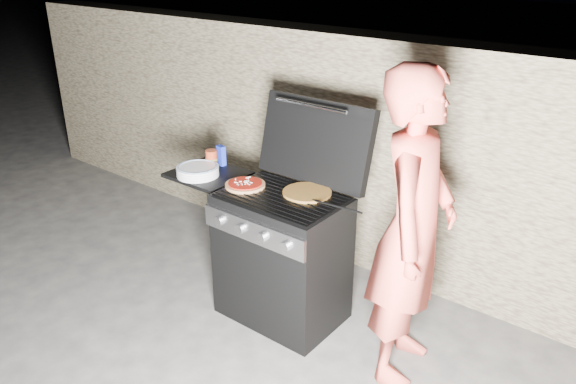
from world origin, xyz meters
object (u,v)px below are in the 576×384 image
Objects in this scene: sauce_jar at (212,159)px; pizza_topped at (245,184)px; gas_grill at (254,246)px; person at (413,230)px.

pizza_topped is at bearing -15.52° from sauce_jar.
sauce_jar is (-0.43, 0.12, 0.04)m from pizza_topped.
person reaches higher than gas_grill.
gas_grill is 10.16× the size of sauce_jar.
sauce_jar is at bearing 76.08° from person.
person reaches higher than sauce_jar.
gas_grill is 0.72× the size of person.
gas_grill is at bearing 42.30° from pizza_topped.
gas_grill is 5.03× the size of pizza_topped.
pizza_topped reaches higher than gas_grill.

